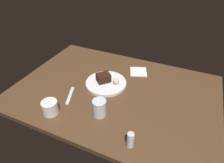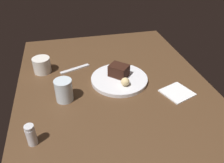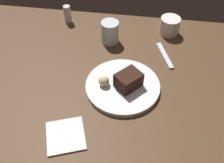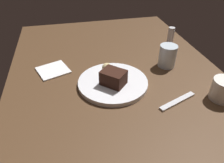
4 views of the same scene
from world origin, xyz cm
name	(u,v)px [view 2 (image 2 of 4)]	position (x,y,z in cm)	size (l,w,h in cm)	color
dining_table	(116,94)	(0.00, 0.00, 1.50)	(120.00, 84.00, 3.00)	#4C331E
dessert_plate	(119,79)	(-7.26, 3.05, 3.85)	(25.53, 25.53, 1.69)	silver
chocolate_cake_slice	(119,71)	(-9.09, 3.27, 7.35)	(8.14, 6.37, 5.31)	black
bread_roll	(125,82)	(-0.87, 4.01, 6.55)	(3.72, 3.72, 3.72)	#DBC184
salt_shaker	(31,135)	(21.64, -33.08, 6.84)	(3.20, 3.20, 7.77)	silver
water_glass	(64,90)	(0.94, -21.73, 7.59)	(7.07, 7.07, 9.18)	silver
coffee_cup	(42,65)	(-22.96, -30.96, 6.65)	(8.20, 8.20, 7.31)	silver
dessert_spoon	(75,69)	(-21.53, -15.72, 3.35)	(15.00, 1.80, 0.70)	silver
folded_napkin	(177,93)	(7.17, 24.58, 3.30)	(11.07, 11.45, 0.60)	white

